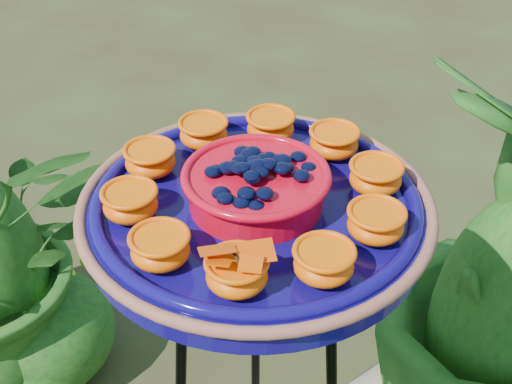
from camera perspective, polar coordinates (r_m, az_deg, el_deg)
feeder_dish at (r=0.97m, az=0.01°, el=-0.95°), size 0.51×0.51×0.11m
shrub_back_right at (r=1.63m, az=19.23°, el=-7.01°), size 0.71×0.71×0.99m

